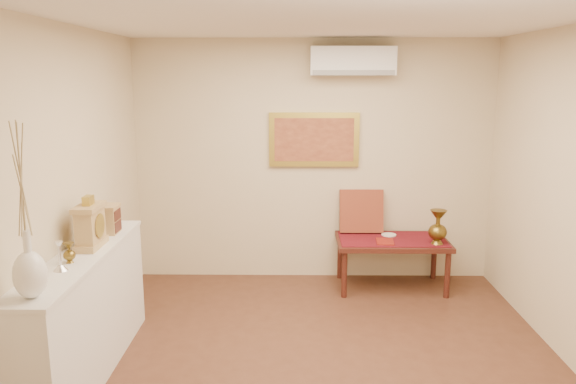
{
  "coord_description": "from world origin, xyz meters",
  "views": [
    {
      "loc": [
        -0.21,
        -4.01,
        2.3
      ],
      "look_at": [
        -0.28,
        1.15,
        1.23
      ],
      "focal_mm": 35.0,
      "sensor_mm": 36.0,
      "label": 1
    }
  ],
  "objects_px": {
    "mantel_clock": "(90,226)",
    "low_table": "(392,245)",
    "display_ledge": "(85,315)",
    "white_vase": "(24,213)",
    "wooden_chest": "(109,219)",
    "brass_urn_tall": "(438,223)"
  },
  "relations": [
    {
      "from": "display_ledge",
      "to": "wooden_chest",
      "type": "distance_m",
      "value": 0.85
    },
    {
      "from": "display_ledge",
      "to": "mantel_clock",
      "type": "bearing_deg",
      "value": 83.49
    },
    {
      "from": "white_vase",
      "to": "mantel_clock",
      "type": "xyz_separation_m",
      "value": [
        -0.0,
        1.02,
        -0.36
      ]
    },
    {
      "from": "white_vase",
      "to": "wooden_chest",
      "type": "bearing_deg",
      "value": 89.77
    },
    {
      "from": "white_vase",
      "to": "display_ledge",
      "type": "distance_m",
      "value": 1.32
    },
    {
      "from": "brass_urn_tall",
      "to": "display_ledge",
      "type": "distance_m",
      "value": 3.56
    },
    {
      "from": "white_vase",
      "to": "mantel_clock",
      "type": "bearing_deg",
      "value": 90.25
    },
    {
      "from": "low_table",
      "to": "wooden_chest",
      "type": "bearing_deg",
      "value": -154.06
    },
    {
      "from": "wooden_chest",
      "to": "low_table",
      "type": "height_order",
      "value": "wooden_chest"
    },
    {
      "from": "brass_urn_tall",
      "to": "mantel_clock",
      "type": "xyz_separation_m",
      "value": [
        -3.09,
        -1.51,
        0.37
      ]
    },
    {
      "from": "white_vase",
      "to": "display_ledge",
      "type": "xyz_separation_m",
      "value": [
        -0.03,
        0.83,
        -1.02
      ]
    },
    {
      "from": "display_ledge",
      "to": "low_table",
      "type": "height_order",
      "value": "display_ledge"
    },
    {
      "from": "display_ledge",
      "to": "low_table",
      "type": "relative_size",
      "value": 1.68
    },
    {
      "from": "brass_urn_tall",
      "to": "wooden_chest",
      "type": "xyz_separation_m",
      "value": [
        -3.08,
        -1.11,
        0.32
      ]
    },
    {
      "from": "white_vase",
      "to": "display_ledge",
      "type": "bearing_deg",
      "value": 91.79
    },
    {
      "from": "wooden_chest",
      "to": "brass_urn_tall",
      "type": "bearing_deg",
      "value": 19.74
    },
    {
      "from": "white_vase",
      "to": "brass_urn_tall",
      "type": "relative_size",
      "value": 2.39
    },
    {
      "from": "display_ledge",
      "to": "mantel_clock",
      "type": "xyz_separation_m",
      "value": [
        0.02,
        0.19,
        0.66
      ]
    },
    {
      "from": "brass_urn_tall",
      "to": "mantel_clock",
      "type": "relative_size",
      "value": 1.08
    },
    {
      "from": "mantel_clock",
      "to": "low_table",
      "type": "xyz_separation_m",
      "value": [
        2.65,
        1.69,
        -0.67
      ]
    },
    {
      "from": "brass_urn_tall",
      "to": "white_vase",
      "type": "bearing_deg",
      "value": -140.62
    },
    {
      "from": "display_ledge",
      "to": "low_table",
      "type": "distance_m",
      "value": 3.27
    }
  ]
}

